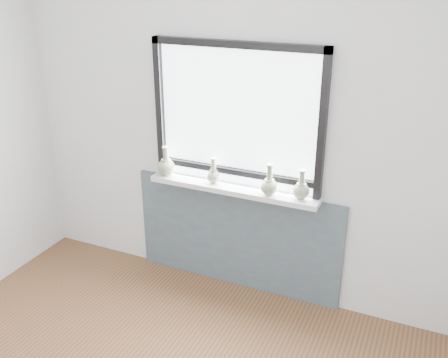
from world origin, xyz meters
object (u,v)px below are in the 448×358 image
at_px(vase_a, 166,166).
at_px(vase_b, 214,175).
at_px(windowsill, 233,189).
at_px(vase_d, 301,189).
at_px(vase_c, 269,185).

xyz_separation_m(vase_a, vase_b, (0.40, 0.02, -0.01)).
xyz_separation_m(windowsill, vase_b, (-0.16, 0.00, 0.08)).
xyz_separation_m(vase_a, vase_d, (1.08, 0.01, -0.01)).
height_order(vase_a, vase_b, vase_a).
xyz_separation_m(vase_a, vase_c, (0.85, -0.02, -0.00)).
bearing_deg(windowsill, vase_c, -5.59).
bearing_deg(vase_b, vase_c, -4.24).
bearing_deg(vase_c, windowsill, 174.41).
height_order(windowsill, vase_c, vase_c).
bearing_deg(vase_b, windowsill, -1.74).
relative_size(windowsill, vase_c, 5.68).
height_order(windowsill, vase_d, vase_d).
bearing_deg(vase_c, vase_d, 7.64).
height_order(vase_b, vase_c, vase_c).
height_order(windowsill, vase_b, vase_b).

